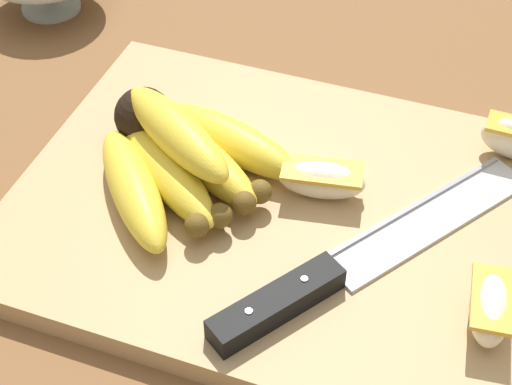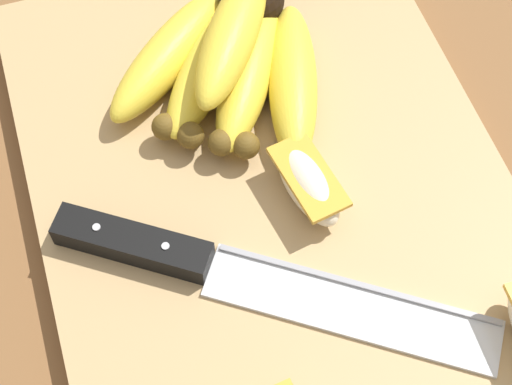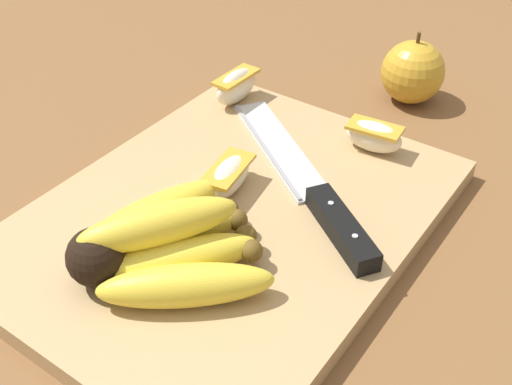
{
  "view_description": "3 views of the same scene",
  "coord_description": "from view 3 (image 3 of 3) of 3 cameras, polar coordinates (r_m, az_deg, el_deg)",
  "views": [
    {
      "loc": [
        -0.13,
        0.41,
        0.45
      ],
      "look_at": [
        0.02,
        0.03,
        0.04
      ],
      "focal_mm": 56.5,
      "sensor_mm": 36.0,
      "label": 1
    },
    {
      "loc": [
        -0.26,
        0.1,
        0.48
      ],
      "look_at": [
        -0.03,
        0.03,
        0.05
      ],
      "focal_mm": 56.3,
      "sensor_mm": 36.0,
      "label": 2
    },
    {
      "loc": [
        0.34,
        0.28,
        0.38
      ],
      "look_at": [
        -0.02,
        0.03,
        0.04
      ],
      "focal_mm": 44.56,
      "sensor_mm": 36.0,
      "label": 3
    }
  ],
  "objects": [
    {
      "name": "apple_wedge_near",
      "position": [
        0.72,
        -1.78,
        9.56
      ],
      "size": [
        0.06,
        0.03,
        0.04
      ],
      "color": "#F4E5C1",
      "rests_on": "cutting_board"
    },
    {
      "name": "chefs_knife",
      "position": [
        0.57,
        5.49,
        -0.35
      ],
      "size": [
        0.18,
        0.25,
        0.02
      ],
      "color": "silver",
      "rests_on": "cutting_board"
    },
    {
      "name": "cutting_board",
      "position": [
        0.57,
        -2.24,
        -2.28
      ],
      "size": [
        0.4,
        0.31,
        0.02
      ],
      "primitive_type": "cube",
      "color": "tan",
      "rests_on": "ground_plane"
    },
    {
      "name": "whole_apple",
      "position": [
        0.77,
        13.89,
        10.45
      ],
      "size": [
        0.07,
        0.07,
        0.09
      ],
      "color": "gold",
      "rests_on": "ground_plane"
    },
    {
      "name": "apple_wedge_far",
      "position": [
        0.64,
        10.53,
        5.02
      ],
      "size": [
        0.03,
        0.06,
        0.03
      ],
      "color": "#F4E5C1",
      "rests_on": "cutting_board"
    },
    {
      "name": "banana_bunch",
      "position": [
        0.51,
        -8.47,
        -4.61
      ],
      "size": [
        0.17,
        0.17,
        0.06
      ],
      "color": "black",
      "rests_on": "cutting_board"
    },
    {
      "name": "apple_wedge_middle",
      "position": [
        0.58,
        -2.5,
        1.47
      ],
      "size": [
        0.07,
        0.04,
        0.03
      ],
      "color": "#F4E5C1",
      "rests_on": "cutting_board"
    },
    {
      "name": "ground_plane",
      "position": [
        0.58,
        -3.1,
        -2.82
      ],
      "size": [
        6.0,
        6.0,
        0.0
      ],
      "primitive_type": "plane",
      "color": "brown"
    }
  ]
}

